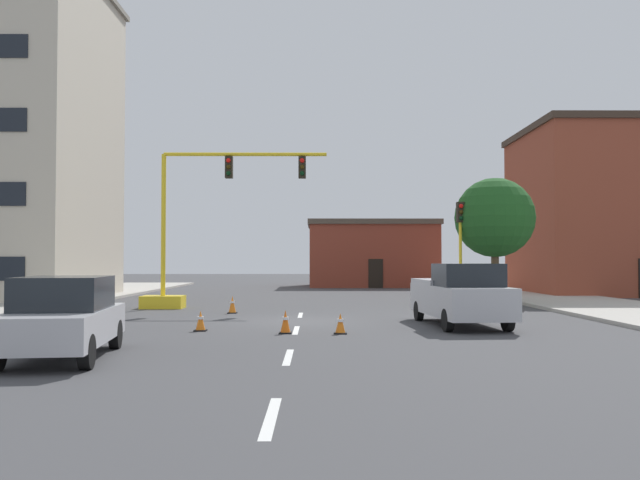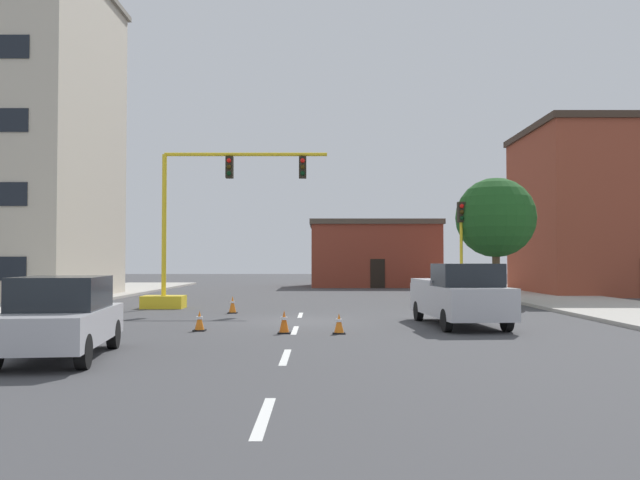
{
  "view_description": "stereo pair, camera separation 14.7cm",
  "coord_description": "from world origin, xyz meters",
  "px_view_note": "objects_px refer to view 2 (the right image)",
  "views": [
    {
      "loc": [
        0.6,
        -22.92,
        2.09
      ],
      "look_at": [
        0.77,
        6.74,
        3.0
      ],
      "focal_mm": 37.37,
      "sensor_mm": 36.0,
      "label": 1
    },
    {
      "loc": [
        0.75,
        -22.92,
        2.09
      ],
      "look_at": [
        0.77,
        6.74,
        3.0
      ],
      "focal_mm": 37.37,
      "sensor_mm": 36.0,
      "label": 2
    }
  ],
  "objects_px": {
    "traffic_light_pole_right": "(461,229)",
    "traffic_cone_roadside_b": "(232,305)",
    "traffic_cone_roadside_c": "(199,321)",
    "traffic_cone_roadside_d": "(284,322)",
    "tree_right_mid": "(495,218)",
    "traffic_cone_roadside_a": "(338,324)",
    "pickup_truck_silver": "(459,295)",
    "traffic_signal_gantry": "(186,258)",
    "sedan_silver_near_left": "(60,317)"
  },
  "relations": [
    {
      "from": "traffic_signal_gantry",
      "to": "traffic_cone_roadside_b",
      "type": "relative_size",
      "value": 11.65
    },
    {
      "from": "pickup_truck_silver",
      "to": "sedan_silver_near_left",
      "type": "xyz_separation_m",
      "value": [
        -10.0,
        -7.03,
        -0.09
      ]
    },
    {
      "from": "traffic_signal_gantry",
      "to": "traffic_cone_roadside_a",
      "type": "distance_m",
      "value": 12.12
    },
    {
      "from": "traffic_cone_roadside_c",
      "to": "traffic_light_pole_right",
      "type": "bearing_deg",
      "value": 47.52
    },
    {
      "from": "traffic_cone_roadside_b",
      "to": "traffic_cone_roadside_c",
      "type": "distance_m",
      "value": 6.61
    },
    {
      "from": "traffic_light_pole_right",
      "to": "traffic_cone_roadside_d",
      "type": "distance_m",
      "value": 14.32
    },
    {
      "from": "tree_right_mid",
      "to": "traffic_cone_roadside_c",
      "type": "distance_m",
      "value": 17.06
    },
    {
      "from": "sedan_silver_near_left",
      "to": "traffic_cone_roadside_d",
      "type": "bearing_deg",
      "value": 46.86
    },
    {
      "from": "traffic_cone_roadside_b",
      "to": "traffic_cone_roadside_c",
      "type": "relative_size",
      "value": 1.14
    },
    {
      "from": "traffic_light_pole_right",
      "to": "traffic_cone_roadside_c",
      "type": "height_order",
      "value": "traffic_light_pole_right"
    },
    {
      "from": "traffic_cone_roadside_c",
      "to": "traffic_cone_roadside_d",
      "type": "xyz_separation_m",
      "value": [
        2.54,
        -0.67,
        0.03
      ]
    },
    {
      "from": "traffic_light_pole_right",
      "to": "traffic_signal_gantry",
      "type": "bearing_deg",
      "value": -172.21
    },
    {
      "from": "tree_right_mid",
      "to": "traffic_cone_roadside_b",
      "type": "relative_size",
      "value": 8.69
    },
    {
      "from": "traffic_cone_roadside_a",
      "to": "sedan_silver_near_left",
      "type": "bearing_deg",
      "value": -142.18
    },
    {
      "from": "pickup_truck_silver",
      "to": "traffic_cone_roadside_a",
      "type": "relative_size",
      "value": 9.37
    },
    {
      "from": "tree_right_mid",
      "to": "traffic_cone_roadside_d",
      "type": "relative_size",
      "value": 8.93
    },
    {
      "from": "traffic_signal_gantry",
      "to": "traffic_cone_roadside_d",
      "type": "relative_size",
      "value": 11.97
    },
    {
      "from": "traffic_light_pole_right",
      "to": "traffic_cone_roadside_c",
      "type": "xyz_separation_m",
      "value": [
        -10.12,
        -11.05,
        -3.23
      ]
    },
    {
      "from": "pickup_truck_silver",
      "to": "traffic_cone_roadside_a",
      "type": "bearing_deg",
      "value": -149.51
    },
    {
      "from": "traffic_cone_roadside_b",
      "to": "traffic_cone_roadside_d",
      "type": "distance_m",
      "value": 7.68
    },
    {
      "from": "tree_right_mid",
      "to": "pickup_truck_silver",
      "type": "bearing_deg",
      "value": -110.86
    },
    {
      "from": "traffic_light_pole_right",
      "to": "traffic_cone_roadside_b",
      "type": "relative_size",
      "value": 6.95
    },
    {
      "from": "traffic_signal_gantry",
      "to": "traffic_cone_roadside_b",
      "type": "height_order",
      "value": "traffic_signal_gantry"
    },
    {
      "from": "traffic_light_pole_right",
      "to": "pickup_truck_silver",
      "type": "relative_size",
      "value": 0.87
    },
    {
      "from": "traffic_cone_roadside_c",
      "to": "traffic_cone_roadside_d",
      "type": "bearing_deg",
      "value": -14.88
    },
    {
      "from": "traffic_cone_roadside_a",
      "to": "traffic_cone_roadside_d",
      "type": "relative_size",
      "value": 0.88
    },
    {
      "from": "pickup_truck_silver",
      "to": "traffic_signal_gantry",
      "type": "bearing_deg",
      "value": 142.83
    },
    {
      "from": "pickup_truck_silver",
      "to": "sedan_silver_near_left",
      "type": "height_order",
      "value": "pickup_truck_silver"
    },
    {
      "from": "tree_right_mid",
      "to": "traffic_signal_gantry",
      "type": "bearing_deg",
      "value": -170.8
    },
    {
      "from": "traffic_signal_gantry",
      "to": "traffic_cone_roadside_a",
      "type": "xyz_separation_m",
      "value": [
        6.4,
        -10.12,
        -1.89
      ]
    },
    {
      "from": "traffic_signal_gantry",
      "to": "traffic_light_pole_right",
      "type": "height_order",
      "value": "traffic_signal_gantry"
    },
    {
      "from": "traffic_cone_roadside_b",
      "to": "traffic_cone_roadside_a",
      "type": "bearing_deg",
      "value": -61.55
    },
    {
      "from": "traffic_light_pole_right",
      "to": "traffic_cone_roadside_b",
      "type": "xyz_separation_m",
      "value": [
        -10.01,
        -4.44,
        -3.19
      ]
    },
    {
      "from": "pickup_truck_silver",
      "to": "traffic_cone_roadside_d",
      "type": "relative_size",
      "value": 8.24
    },
    {
      "from": "traffic_signal_gantry",
      "to": "traffic_light_pole_right",
      "type": "distance_m",
      "value": 12.59
    },
    {
      "from": "traffic_signal_gantry",
      "to": "sedan_silver_near_left",
      "type": "bearing_deg",
      "value": -88.78
    },
    {
      "from": "traffic_cone_roadside_a",
      "to": "traffic_cone_roadside_b",
      "type": "distance_m",
      "value": 8.4
    },
    {
      "from": "traffic_signal_gantry",
      "to": "traffic_cone_roadside_a",
      "type": "relative_size",
      "value": 13.61
    },
    {
      "from": "tree_right_mid",
      "to": "traffic_cone_roadside_a",
      "type": "xyz_separation_m",
      "value": [
        -7.77,
        -12.42,
        -3.81
      ]
    },
    {
      "from": "traffic_cone_roadside_b",
      "to": "traffic_cone_roadside_d",
      "type": "xyz_separation_m",
      "value": [
        2.43,
        -7.28,
        -0.01
      ]
    },
    {
      "from": "traffic_cone_roadside_d",
      "to": "traffic_cone_roadside_c",
      "type": "bearing_deg",
      "value": 165.12
    },
    {
      "from": "traffic_light_pole_right",
      "to": "traffic_cone_roadside_a",
      "type": "relative_size",
      "value": 8.12
    },
    {
      "from": "tree_right_mid",
      "to": "sedan_silver_near_left",
      "type": "relative_size",
      "value": 1.28
    },
    {
      "from": "tree_right_mid",
      "to": "traffic_cone_roadside_a",
      "type": "distance_m",
      "value": 15.14
    },
    {
      "from": "traffic_cone_roadside_d",
      "to": "tree_right_mid",
      "type": "bearing_deg",
      "value": 52.85
    },
    {
      "from": "traffic_cone_roadside_b",
      "to": "traffic_cone_roadside_d",
      "type": "height_order",
      "value": "traffic_cone_roadside_b"
    },
    {
      "from": "pickup_truck_silver",
      "to": "tree_right_mid",
      "type": "bearing_deg",
      "value": 69.14
    },
    {
      "from": "traffic_cone_roadside_c",
      "to": "pickup_truck_silver",
      "type": "bearing_deg",
      "value": 10.82
    },
    {
      "from": "traffic_cone_roadside_c",
      "to": "traffic_cone_roadside_b",
      "type": "bearing_deg",
      "value": 89.06
    },
    {
      "from": "traffic_light_pole_right",
      "to": "tree_right_mid",
      "type": "height_order",
      "value": "tree_right_mid"
    }
  ]
}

